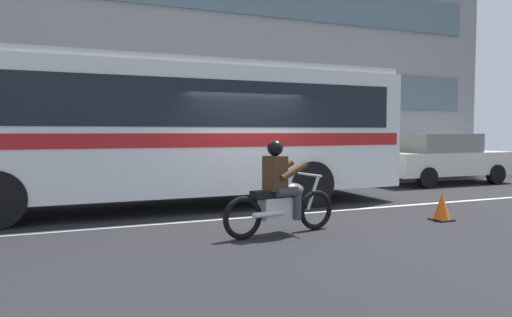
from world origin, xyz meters
TOP-DOWN VIEW (x-y plane):
  - ground_plane at (0.00, 0.00)m, footprint 60.00×60.00m
  - sidewalk_curb at (0.00, 5.10)m, footprint 28.00×3.80m
  - lane_center_stripe at (0.00, -0.60)m, footprint 26.60×0.14m
  - office_building_facade at (0.00, 7.39)m, footprint 28.00×0.89m
  - transit_bus at (-1.38, 1.19)m, footprint 10.67×2.67m
  - motorcycle_with_rider at (-0.25, -2.21)m, footprint 2.13×0.70m
  - parked_sedan_curbside at (7.82, 2.58)m, footprint 4.56×1.87m
  - fire_hydrant at (2.87, 4.22)m, footprint 0.22×0.30m
  - traffic_cone at (3.12, -2.28)m, footprint 0.36×0.36m

SIDE VIEW (x-z plane):
  - ground_plane at x=0.00m, z-range 0.00..0.00m
  - lane_center_stripe at x=0.00m, z-range 0.00..0.01m
  - sidewalk_curb at x=0.00m, z-range 0.00..0.15m
  - traffic_cone at x=3.12m, z-range -0.02..0.53m
  - fire_hydrant at x=2.87m, z-range 0.14..0.89m
  - motorcycle_with_rider at x=-0.25m, z-range -0.13..1.44m
  - parked_sedan_curbside at x=7.82m, z-range 0.03..1.67m
  - transit_bus at x=-1.38m, z-range 0.27..3.49m
  - office_building_facade at x=0.00m, z-range 0.01..9.60m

